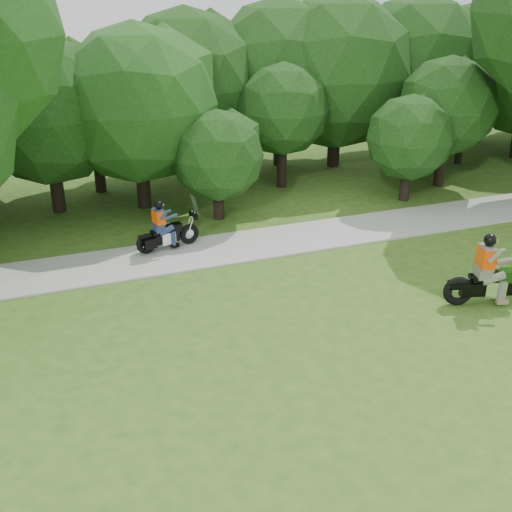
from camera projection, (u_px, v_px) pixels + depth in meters
ground at (466, 384)px, 12.64m from camera, size 100.00×100.00×0.00m
walkway at (299, 238)px, 19.46m from camera, size 60.00×2.20×0.06m
tree_line at (230, 85)px, 23.72m from camera, size 40.23×11.28×7.78m
chopper_motorcycle at (491, 278)px, 15.42m from camera, size 2.54×1.11×1.84m
touring_motorcycle at (164, 232)px, 18.37m from camera, size 1.96×0.87×1.51m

